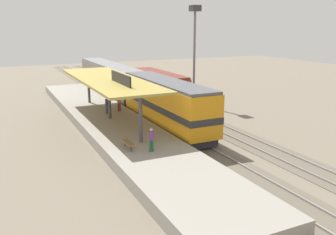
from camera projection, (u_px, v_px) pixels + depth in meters
The scene contains 13 objects.
ground_plane at pixel (172, 120), 37.44m from camera, with size 120.00×120.00×0.00m, color #706656.
track_near at pixel (155, 122), 36.59m from camera, with size 3.20×110.00×0.16m.
track_far at pixel (194, 117), 38.52m from camera, with size 3.20×110.00×0.16m.
platform at pixel (110, 123), 34.56m from camera, with size 6.00×44.00×0.90m, color gray.
station_canopy at pixel (109, 80), 33.47m from camera, with size 5.20×18.00×4.70m.
platform_bench at pixel (128, 143), 25.87m from camera, with size 0.44×1.70×0.50m.
locomotive at pixel (167, 104), 33.55m from camera, with size 2.93×14.43×4.44m.
passenger_carriage_single at pixel (110, 79), 49.30m from camera, with size 2.90×20.00×4.24m.
freight_car at pixel (159, 86), 46.08m from camera, with size 2.80×12.00×3.54m.
light_mast at pixel (195, 34), 42.89m from camera, with size 1.10×1.10×11.70m.
person_waiting at pixel (119, 102), 36.99m from camera, with size 0.34×0.34×1.71m.
person_walking at pixel (107, 104), 36.06m from camera, with size 0.34×0.34×1.71m.
person_boarding at pixel (151, 139), 25.18m from camera, with size 0.34×0.34×1.71m.
Camera 1 is at (-14.06, -32.45, 9.52)m, focal length 38.87 mm.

